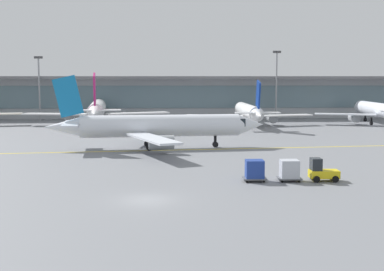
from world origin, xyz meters
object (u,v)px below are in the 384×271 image
(apron_light_mast_2, at_px, (276,82))
(gate_airplane_3, at_px, (248,112))
(gate_airplane_4, at_px, (379,110))
(taxiing_regional_jet, at_px, (158,127))
(cargo_dolly_lead, at_px, (289,170))
(apron_light_mast_1, at_px, (39,85))
(baggage_tug, at_px, (322,171))
(gate_airplane_2, at_px, (97,109))
(cargo_dolly_trailing, at_px, (255,170))

(apron_light_mast_2, bearing_deg, gate_airplane_3, -121.24)
(gate_airplane_4, relative_size, taxiing_regional_jet, 0.97)
(cargo_dolly_lead, height_order, apron_light_mast_1, apron_light_mast_1)
(baggage_tug, bearing_deg, gate_airplane_2, 116.87)
(taxiing_regional_jet, distance_m, cargo_dolly_trailing, 24.49)
(gate_airplane_2, distance_m, gate_airplane_3, 29.77)
(gate_airplane_2, relative_size, taxiing_regional_jet, 1.05)
(baggage_tug, xyz_separation_m, cargo_dolly_lead, (-2.92, 0.09, 0.16))
(gate_airplane_2, xyz_separation_m, baggage_tug, (27.36, -58.45, -2.16))
(taxiing_regional_jet, height_order, cargo_dolly_trailing, taxiing_regional_jet)
(gate_airplane_2, distance_m, cargo_dolly_trailing, 62.06)
(taxiing_regional_jet, distance_m, apron_light_mast_2, 53.45)
(gate_airplane_3, relative_size, cargo_dolly_trailing, 12.51)
(cargo_dolly_lead, distance_m, cargo_dolly_trailing, 3.15)
(gate_airplane_2, xyz_separation_m, gate_airplane_4, (55.96, -2.16, -0.25))
(gate_airplane_4, bearing_deg, cargo_dolly_trailing, 149.92)
(taxiing_regional_jet, bearing_deg, cargo_dolly_trailing, -74.19)
(gate_airplane_4, xyz_separation_m, cargo_dolly_lead, (-31.53, -56.19, -1.75))
(gate_airplane_2, height_order, cargo_dolly_lead, gate_airplane_2)
(gate_airplane_3, bearing_deg, gate_airplane_4, -88.35)
(gate_airplane_3, distance_m, cargo_dolly_trailing, 56.02)
(taxiing_regional_jet, relative_size, apron_light_mast_1, 2.10)
(gate_airplane_3, bearing_deg, cargo_dolly_lead, 174.71)
(gate_airplane_4, height_order, baggage_tug, gate_airplane_4)
(gate_airplane_4, bearing_deg, baggage_tug, 154.70)
(gate_airplane_3, distance_m, taxiing_regional_jet, 36.92)
(taxiing_regional_jet, relative_size, apron_light_mast_2, 1.93)
(gate_airplane_2, relative_size, gate_airplane_4, 1.09)
(gate_airplane_4, xyz_separation_m, baggage_tug, (-28.61, -56.28, -1.91))
(gate_airplane_3, height_order, gate_airplane_4, gate_airplane_4)
(taxiing_regional_jet, height_order, baggage_tug, taxiing_regional_jet)
(cargo_dolly_lead, bearing_deg, gate_airplane_3, 86.43)
(gate_airplane_4, relative_size, apron_light_mast_1, 2.03)
(cargo_dolly_lead, bearing_deg, taxiing_regional_jet, 119.64)
(cargo_dolly_lead, relative_size, apron_light_mast_2, 0.14)
(gate_airplane_2, height_order, cargo_dolly_trailing, gate_airplane_2)
(cargo_dolly_trailing, bearing_deg, gate_airplane_3, 83.21)
(gate_airplane_3, xyz_separation_m, cargo_dolly_trailing, (-8.34, -55.37, -1.63))
(cargo_dolly_lead, bearing_deg, apron_light_mast_1, 120.56)
(gate_airplane_2, distance_m, apron_light_mast_1, 18.34)
(gate_airplane_3, relative_size, apron_light_mast_2, 1.77)
(taxiing_regional_jet, bearing_deg, apron_light_mast_1, 113.61)
(gate_airplane_3, height_order, baggage_tug, gate_airplane_3)
(gate_airplane_3, distance_m, gate_airplane_4, 26.34)
(gate_airplane_2, xyz_separation_m, taxiing_regional_jet, (12.36, -35.52, -0.16))
(baggage_tug, xyz_separation_m, cargo_dolly_trailing, (-6.07, 0.19, 0.16))
(gate_airplane_2, bearing_deg, taxiing_regional_jet, -166.10)
(gate_airplane_2, xyz_separation_m, apron_light_mast_2, (38.07, 11.03, 5.22))
(gate_airplane_3, bearing_deg, cargo_dolly_trailing, 171.49)
(gate_airplane_3, xyz_separation_m, apron_light_mast_1, (-43.41, 14.10, 4.94))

